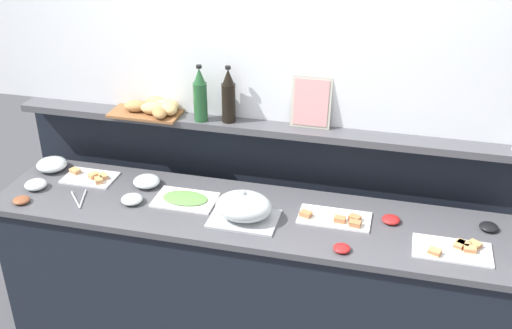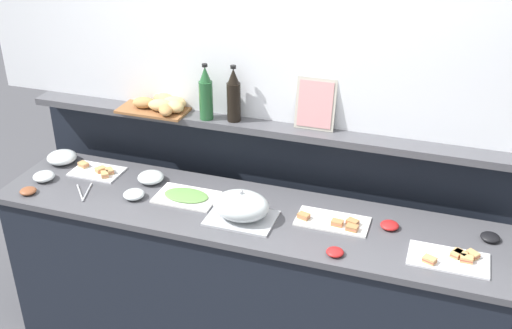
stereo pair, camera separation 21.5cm
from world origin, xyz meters
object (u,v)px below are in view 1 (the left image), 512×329
object	(u,v)px
bread_basket	(155,107)
glass_bowl_medium	(132,200)
sandwich_platter_rear	(336,218)
condiment_bowl_red	(21,200)
sandwich_platter_side	(455,249)
wine_bottle_green	(200,96)
wine_bottle_dark	(229,97)
framed_picture	(311,103)
cold_cuts_platter	(185,199)
sandwich_platter_front	(91,177)
serving_tongs	(79,200)
condiment_bowl_teal	(391,220)
condiment_bowl_cream	(489,227)
serving_cloche	(244,207)
condiment_bowl_dark	(342,248)
glass_bowl_large	(52,165)
glass_bowl_extra	(147,182)
glass_bowl_small	(36,185)

from	to	relation	value
bread_basket	glass_bowl_medium	bearing A→B (deg)	-85.23
sandwich_platter_rear	condiment_bowl_red	world-z (taller)	sandwich_platter_rear
sandwich_platter_side	wine_bottle_green	world-z (taller)	wine_bottle_green
condiment_bowl_red	wine_bottle_dark	distance (m)	1.22
framed_picture	cold_cuts_platter	bearing A→B (deg)	-144.68
sandwich_platter_front	serving_tongs	size ratio (longest dim) A/B	1.60
serving_tongs	wine_bottle_dark	size ratio (longest dim) A/B	0.57
condiment_bowl_teal	condiment_bowl_cream	world-z (taller)	same
serving_cloche	condiment_bowl_dark	distance (m)	0.53
sandwich_platter_side	cold_cuts_platter	distance (m)	1.37
bread_basket	wine_bottle_dark	bearing A→B (deg)	-0.43
serving_tongs	framed_picture	bearing A→B (deg)	26.05
glass_bowl_large	wine_bottle_green	bearing A→B (deg)	13.70
glass_bowl_extra	sandwich_platter_side	bearing A→B (deg)	-7.72
glass_bowl_large	framed_picture	world-z (taller)	framed_picture
wine_bottle_green	framed_picture	xyz separation A→B (m)	(0.60, 0.07, -0.01)
glass_bowl_small	framed_picture	size ratio (longest dim) A/B	0.43
serving_cloche	glass_bowl_medium	world-z (taller)	serving_cloche
wine_bottle_green	bread_basket	distance (m)	0.30
glass_bowl_medium	glass_bowl_small	xyz separation A→B (m)	(-0.57, 0.01, 0.00)
glass_bowl_large	bread_basket	world-z (taller)	bread_basket
sandwich_platter_side	condiment_bowl_dark	xyz separation A→B (m)	(-0.50, -0.13, 0.00)
sandwich_platter_rear	condiment_bowl_red	xyz separation A→B (m)	(-1.62, -0.24, 0.01)
cold_cuts_platter	condiment_bowl_teal	distance (m)	1.06
cold_cuts_platter	condiment_bowl_teal	xyz separation A→B (m)	(1.06, 0.05, 0.01)
glass_bowl_large	glass_bowl_medium	distance (m)	0.64
cold_cuts_platter	condiment_bowl_teal	bearing A→B (deg)	2.89
sandwich_platter_front	glass_bowl_extra	bearing A→B (deg)	0.36
cold_cuts_platter	glass_bowl_large	size ratio (longest dim) A/B	1.88
condiment_bowl_dark	wine_bottle_dark	world-z (taller)	wine_bottle_dark
sandwich_platter_rear	serving_tongs	xyz separation A→B (m)	(-1.34, -0.15, -0.00)
framed_picture	sandwich_platter_side	bearing A→B (deg)	-34.53
condiment_bowl_red	bread_basket	bearing A→B (deg)	48.96
glass_bowl_medium	wine_bottle_green	xyz separation A→B (m)	(0.25, 0.44, 0.44)
wine_bottle_green	sandwich_platter_rear	bearing A→B (deg)	-22.73
sandwich_platter_rear	condiment_bowl_teal	world-z (taller)	sandwich_platter_rear
cold_cuts_platter	condiment_bowl_dark	world-z (taller)	condiment_bowl_dark
condiment_bowl_red	framed_picture	bearing A→B (deg)	24.54
cold_cuts_platter	condiment_bowl_cream	size ratio (longest dim) A/B	3.56
sandwich_platter_front	sandwich_platter_rear	bearing A→B (deg)	-3.57
serving_tongs	condiment_bowl_cream	bearing A→B (deg)	6.62
condiment_bowl_dark	framed_picture	size ratio (longest dim) A/B	0.30
sandwich_platter_front	glass_bowl_large	world-z (taller)	glass_bowl_large
cold_cuts_platter	glass_bowl_large	world-z (taller)	glass_bowl_large
sandwich_platter_front	glass_bowl_small	xyz separation A→B (m)	(-0.24, -0.17, 0.01)
condiment_bowl_teal	framed_picture	distance (m)	0.74
serving_cloche	cold_cuts_platter	bearing A→B (deg)	163.35
glass_bowl_large	condiment_bowl_dark	distance (m)	1.76
glass_bowl_large	serving_cloche	bearing A→B (deg)	-11.41
glass_bowl_medium	condiment_bowl_teal	size ratio (longest dim) A/B	1.24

